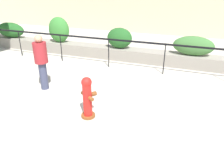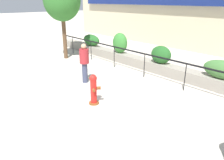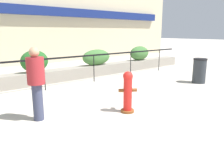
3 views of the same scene
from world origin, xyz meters
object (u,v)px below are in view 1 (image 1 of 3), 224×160
object	(u,v)px
hedge_bush_1	(59,30)
fire_hydrant	(87,97)
pedestrian	(41,59)
hedge_bush_3	(193,46)
hedge_bush_2	(120,38)
hedge_bush_0	(10,30)

from	to	relation	value
hedge_bush_1	fire_hydrant	world-z (taller)	hedge_bush_1
fire_hydrant	pedestrian	distance (m)	2.26
fire_hydrant	hedge_bush_3	bearing A→B (deg)	63.29
hedge_bush_2	pedestrian	bearing A→B (deg)	-109.90
fire_hydrant	hedge_bush_1	bearing A→B (deg)	128.65
hedge_bush_0	hedge_bush_3	distance (m)	8.86
hedge_bush_1	pedestrian	world-z (taller)	pedestrian
hedge_bush_0	fire_hydrant	bearing A→B (deg)	-34.93
hedge_bush_3	hedge_bush_1	bearing A→B (deg)	180.00
hedge_bush_2	hedge_bush_0	bearing A→B (deg)	180.00
hedge_bush_1	pedestrian	distance (m)	3.98
hedge_bush_2	hedge_bush_3	bearing A→B (deg)	0.00
hedge_bush_1	pedestrian	bearing A→B (deg)	-65.18
hedge_bush_0	hedge_bush_1	world-z (taller)	hedge_bush_1
hedge_bush_0	hedge_bush_1	size ratio (longest dim) A/B	1.38
hedge_bush_2	hedge_bush_1	bearing A→B (deg)	180.00
hedge_bush_2	pedestrian	world-z (taller)	pedestrian
hedge_bush_2	pedestrian	distance (m)	3.84
hedge_bush_2	fire_hydrant	size ratio (longest dim) A/B	1.00
hedge_bush_1	hedge_bush_2	distance (m)	2.98
hedge_bush_2	pedestrian	size ratio (longest dim) A/B	0.63
hedge_bush_1	hedge_bush_3	distance (m)	5.97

